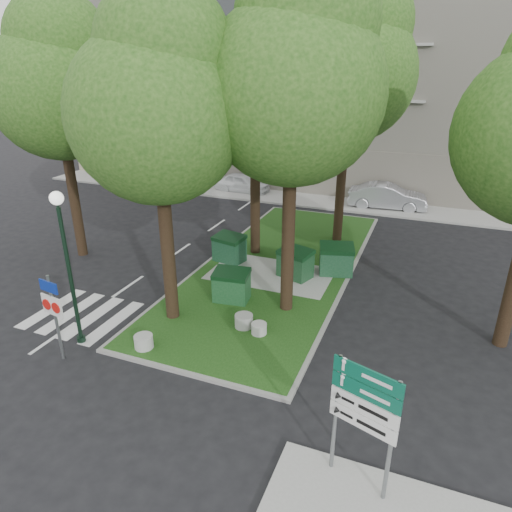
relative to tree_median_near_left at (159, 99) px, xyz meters
The scene contains 24 objects.
ground 7.88m from the tree_median_near_left, 61.12° to the right, with size 120.00×120.00×0.00m, color black.
median_island 9.27m from the tree_median_near_left, 70.64° to the left, with size 6.00×16.00×0.12m, color #1C4213.
median_kerb 9.28m from the tree_median_near_left, 70.64° to the left, with size 6.30×16.30×0.10m, color gray.
building_sidewalk 17.57m from the tree_median_near_left, 84.94° to the left, with size 42.00×3.00×0.12m, color #999993.
zebra_crossing 7.75m from the tree_median_near_left, 155.64° to the right, with size 5.00×3.00×0.01m, color silver.
apartment_building 23.49m from the tree_median_near_left, 86.55° to the left, with size 41.00×12.00×16.00m, color tan.
tree_median_near_left is the anchor object (origin of this frame).
tree_median_near_right 4.09m from the tree_median_near_left, 29.74° to the left, with size 5.60×5.60×11.46m.
tree_median_mid 6.53m from the tree_median_near_left, 85.60° to the left, with size 4.80×4.80×9.99m.
tree_median_far 10.24m from the tree_median_near_left, 68.72° to the left, with size 5.80×5.80×11.93m.
tree_street_left 7.83m from the tree_median_near_left, 153.43° to the left, with size 5.40×5.40×11.00m.
dumpster_a 8.31m from the tree_median_near_left, 93.01° to the left, with size 1.51×1.21×1.24m.
dumpster_b 6.98m from the tree_median_near_left, 53.07° to the left, with size 1.41×1.08×1.21m.
dumpster_c 8.53m from the tree_median_near_left, 57.11° to the left, with size 1.58×1.33×1.25m.
dumpster_d 9.64m from the tree_median_near_left, 51.23° to the left, with size 1.61×1.32×1.30m.
bollard_left 7.29m from the tree_median_near_left, 87.48° to the right, with size 0.58×0.58×0.42m, color #AAABA6.
bollard_right 7.68m from the tree_median_near_left, ahead, with size 0.51×0.51×0.36m, color #ADADA8.
bollard_mid 7.41m from the tree_median_near_left, ahead, with size 0.61×0.61×0.44m, color gray.
litter_bin 10.82m from the tree_median_near_left, 56.52° to the left, with size 0.37×0.37×0.65m, color yellow.
street_lamp 5.26m from the tree_median_near_left, 131.25° to the right, with size 0.40×0.40×4.96m.
traffic_sign_pole 6.74m from the tree_median_near_left, 120.52° to the right, with size 0.83×0.17×2.79m.
directional_sign 9.95m from the tree_median_near_left, 32.68° to the right, with size 1.39×0.50×2.90m.
car_white 18.25m from the tree_median_near_left, 105.43° to the left, with size 1.55×3.86×1.32m, color white.
car_silver 18.16m from the tree_median_near_left, 72.09° to the left, with size 1.62×4.65×1.53m, color #9E9FA5.
Camera 1 is at (6.32, -9.30, 8.28)m, focal length 32.00 mm.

